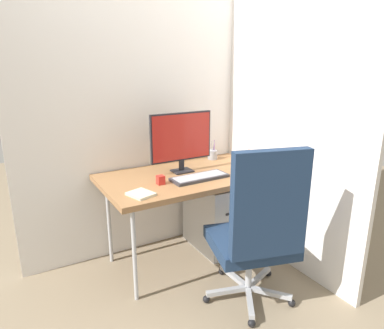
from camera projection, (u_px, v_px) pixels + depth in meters
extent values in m
plane|color=gray|center=(188.00, 258.00, 2.92)|extent=(8.00, 8.00, 0.00)
cube|color=white|center=(163.00, 85.00, 2.86)|extent=(2.45, 0.04, 2.80)
cube|color=white|center=(274.00, 86.00, 2.72)|extent=(0.04, 1.88, 2.80)
cube|color=#996B42|center=(187.00, 177.00, 2.71)|extent=(1.32, 0.76, 0.04)
cylinder|color=#B2B5BA|center=(134.00, 254.00, 2.32)|extent=(0.03, 0.03, 0.70)
cylinder|color=#B2B5BA|center=(264.00, 218.00, 2.86)|extent=(0.03, 0.03, 0.70)
cylinder|color=#B2B5BA|center=(109.00, 222.00, 2.78)|extent=(0.03, 0.03, 0.70)
cylinder|color=#B2B5BA|center=(224.00, 196.00, 3.32)|extent=(0.03, 0.03, 0.70)
sphere|color=black|center=(206.00, 299.00, 2.37)|extent=(0.05, 0.05, 0.05)
cube|color=#B2B5BA|center=(227.00, 291.00, 2.40)|extent=(0.30, 0.12, 0.03)
sphere|color=black|center=(252.00, 323.00, 2.16)|extent=(0.05, 0.05, 0.05)
cube|color=#B2B5BA|center=(250.00, 302.00, 2.29)|extent=(0.20, 0.27, 0.03)
sphere|color=black|center=(292.00, 303.00, 2.34)|extent=(0.05, 0.05, 0.05)
cube|color=#B2B5BA|center=(270.00, 293.00, 2.38)|extent=(0.21, 0.26, 0.03)
sphere|color=black|center=(268.00, 273.00, 2.67)|extent=(0.05, 0.05, 0.05)
cube|color=#B2B5BA|center=(259.00, 278.00, 2.54)|extent=(0.30, 0.14, 0.03)
sphere|color=black|center=(222.00, 271.00, 2.69)|extent=(0.05, 0.05, 0.05)
cube|color=#B2B5BA|center=(234.00, 277.00, 2.56)|extent=(0.05, 0.30, 0.03)
cylinder|color=#B2B5BA|center=(249.00, 267.00, 2.39)|extent=(0.04, 0.04, 0.30)
cube|color=navy|center=(250.00, 242.00, 2.33)|extent=(0.63, 0.60, 0.08)
cube|color=navy|center=(270.00, 205.00, 2.01)|extent=(0.47, 0.20, 0.65)
cube|color=silver|center=(218.00, 214.00, 3.06)|extent=(0.41, 0.53, 0.60)
cube|color=#262628|center=(237.00, 212.00, 2.80)|extent=(0.21, 0.01, 0.02)
cube|color=black|center=(182.00, 171.00, 2.77)|extent=(0.16, 0.13, 0.01)
cube|color=black|center=(181.00, 164.00, 2.77)|extent=(0.04, 0.02, 0.09)
cube|color=black|center=(181.00, 137.00, 2.71)|extent=(0.52, 0.02, 0.38)
cube|color=#B2261E|center=(182.00, 137.00, 2.69)|extent=(0.50, 0.01, 0.35)
cube|color=#333338|center=(200.00, 177.00, 2.60)|extent=(0.44, 0.17, 0.02)
cube|color=#9EA0A5|center=(200.00, 176.00, 2.60)|extent=(0.41, 0.14, 0.00)
ellipsoid|color=gray|center=(237.00, 171.00, 2.73)|extent=(0.09, 0.10, 0.04)
cylinder|color=#9EA0A5|center=(213.00, 155.00, 3.13)|extent=(0.09, 0.09, 0.08)
cylinder|color=#B2B5BA|center=(212.00, 148.00, 3.10)|extent=(0.02, 0.01, 0.13)
cylinder|color=#B2B5BA|center=(213.00, 148.00, 3.11)|extent=(0.02, 0.01, 0.13)
torus|color=#337FD8|center=(213.00, 154.00, 3.12)|extent=(0.04, 0.04, 0.01)
cylinder|color=purple|center=(214.00, 148.00, 3.12)|extent=(0.02, 0.02, 0.15)
cube|color=beige|center=(141.00, 194.00, 2.28)|extent=(0.18, 0.20, 0.02)
cube|color=red|center=(161.00, 180.00, 2.48)|extent=(0.05, 0.05, 0.06)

